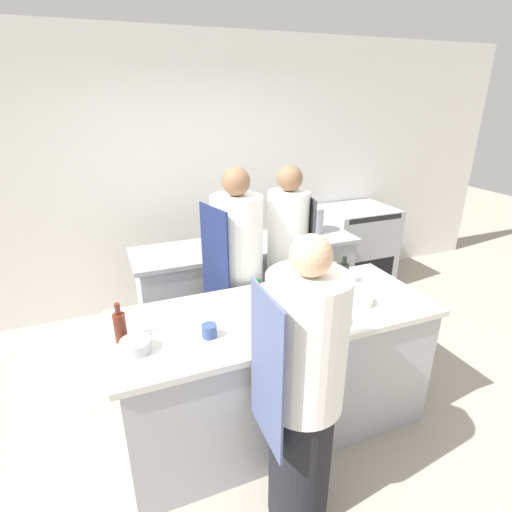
% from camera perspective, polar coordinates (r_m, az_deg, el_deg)
% --- Properties ---
extents(ground_plane, '(16.00, 16.00, 0.00)m').
position_cam_1_polar(ground_plane, '(3.16, 2.57, -22.45)').
color(ground_plane, '#A89E8E').
extents(wall_back, '(8.00, 0.06, 2.80)m').
position_cam_1_polar(wall_back, '(4.35, -8.98, 11.09)').
color(wall_back, silver).
rests_on(wall_back, ground_plane).
extents(prep_counter, '(2.09, 0.83, 0.92)m').
position_cam_1_polar(prep_counter, '(2.85, 2.74, -15.83)').
color(prep_counter, '#A8AAAF').
rests_on(prep_counter, ground_plane).
extents(pass_counter, '(2.13, 0.61, 0.92)m').
position_cam_1_polar(pass_counter, '(3.92, -1.17, -4.46)').
color(pass_counter, '#A8AAAF').
rests_on(pass_counter, ground_plane).
extents(oven_range, '(0.83, 0.68, 0.97)m').
position_cam_1_polar(oven_range, '(5.02, 13.89, 1.31)').
color(oven_range, '#A8AAAF').
rests_on(oven_range, ground_plane).
extents(chef_at_prep_near, '(0.41, 0.39, 1.66)m').
position_cam_1_polar(chef_at_prep_near, '(2.13, 6.68, -18.81)').
color(chef_at_prep_near, black).
rests_on(chef_at_prep_near, ground_plane).
extents(chef_at_stove, '(0.37, 0.35, 1.72)m').
position_cam_1_polar(chef_at_stove, '(3.35, 4.48, -1.68)').
color(chef_at_stove, black).
rests_on(chef_at_stove, ground_plane).
extents(chef_at_pass_far, '(0.44, 0.43, 1.74)m').
position_cam_1_polar(chef_at_pass_far, '(3.14, -2.67, -3.31)').
color(chef_at_pass_far, black).
rests_on(chef_at_pass_far, ground_plane).
extents(bottle_olive_oil, '(0.08, 0.08, 0.22)m').
position_cam_1_polar(bottle_olive_oil, '(2.97, 12.36, -2.42)').
color(bottle_olive_oil, black).
rests_on(bottle_olive_oil, prep_counter).
extents(bottle_vinegar, '(0.07, 0.07, 0.24)m').
position_cam_1_polar(bottle_vinegar, '(2.38, -18.85, -9.48)').
color(bottle_vinegar, '#5B2319').
rests_on(bottle_vinegar, prep_counter).
extents(bottle_wine, '(0.07, 0.07, 0.20)m').
position_cam_1_polar(bottle_wine, '(2.89, 10.93, -3.14)').
color(bottle_wine, '#B2A84C').
rests_on(bottle_wine, prep_counter).
extents(bottle_cooking_oil, '(0.07, 0.07, 0.23)m').
position_cam_1_polar(bottle_cooking_oil, '(2.55, 0.35, -6.04)').
color(bottle_cooking_oil, '#19471E').
rests_on(bottle_cooking_oil, prep_counter).
extents(bottle_sauce, '(0.06, 0.06, 0.31)m').
position_cam_1_polar(bottle_sauce, '(2.62, 10.20, -4.87)').
color(bottle_sauce, silver).
rests_on(bottle_sauce, prep_counter).
extents(bowl_mixing_large, '(0.21, 0.21, 0.07)m').
position_cam_1_polar(bowl_mixing_large, '(2.89, 6.47, -3.92)').
color(bowl_mixing_large, white).
rests_on(bowl_mixing_large, prep_counter).
extents(bowl_prep_small, '(0.24, 0.24, 0.05)m').
position_cam_1_polar(bowl_prep_small, '(2.51, 10.25, -8.64)').
color(bowl_prep_small, navy).
rests_on(bowl_prep_small, prep_counter).
extents(bowl_ceramic_blue, '(0.22, 0.22, 0.05)m').
position_cam_1_polar(bowl_ceramic_blue, '(2.76, 14.10, -5.99)').
color(bowl_ceramic_blue, white).
rests_on(bowl_ceramic_blue, prep_counter).
extents(bowl_wooden_salad, '(0.17, 0.17, 0.07)m').
position_cam_1_polar(bowl_wooden_salad, '(2.30, -16.79, -12.15)').
color(bowl_wooden_salad, '#B7BABC').
rests_on(bowl_wooden_salad, prep_counter).
extents(cup, '(0.09, 0.09, 0.08)m').
position_cam_1_polar(cup, '(2.34, -6.69, -10.56)').
color(cup, '#33477F').
rests_on(cup, prep_counter).
extents(cutting_board, '(0.41, 0.23, 0.01)m').
position_cam_1_polar(cutting_board, '(2.54, -11.63, -8.82)').
color(cutting_board, white).
rests_on(cutting_board, prep_counter).
extents(stockpot, '(0.22, 0.22, 0.26)m').
position_cam_1_polar(stockpot, '(4.04, 8.05, 5.13)').
color(stockpot, '#A8AAAF').
rests_on(stockpot, pass_counter).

